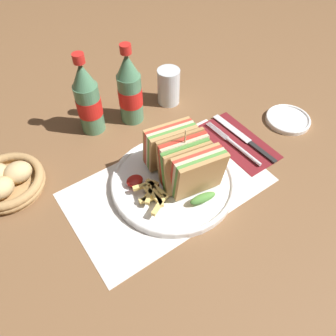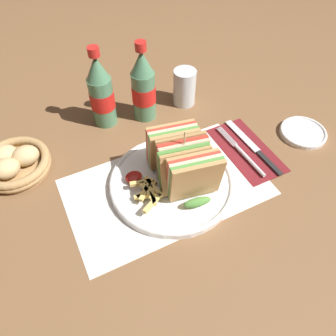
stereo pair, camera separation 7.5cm
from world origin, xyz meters
The scene contains 14 objects.
ground_plane centered at (0.00, 0.00, 0.00)m, with size 4.00×4.00×0.00m, color brown.
placemat centered at (-0.03, -0.01, 0.00)m, with size 0.45×0.27×0.00m.
plate_main centered at (-0.02, -0.01, 0.01)m, with size 0.29×0.29×0.02m.
club_sandwich centered at (0.01, -0.01, 0.07)m, with size 0.12×0.19×0.15m.
fries_pile centered at (-0.08, -0.02, 0.03)m, with size 0.07×0.09×0.02m.
ketchup_blob centered at (-0.09, 0.03, 0.03)m, with size 0.04×0.03×0.01m.
napkin centered at (0.20, 0.01, 0.00)m, with size 0.11×0.22×0.00m.
fork centered at (0.19, -0.01, 0.01)m, with size 0.02×0.19×0.01m.
knife centered at (0.22, 0.01, 0.01)m, with size 0.02×0.22×0.00m.
coke_bottle_near centered at (-0.08, 0.28, 0.09)m, with size 0.06×0.06×0.22m.
coke_bottle_far centered at (0.03, 0.25, 0.09)m, with size 0.06×0.06×0.22m.
glass_near centered at (0.16, 0.26, 0.05)m, with size 0.06×0.06×0.10m.
bread_basket centered at (-0.33, 0.20, 0.02)m, with size 0.17×0.17×0.06m.
side_saucer centered at (0.37, -0.01, 0.01)m, with size 0.12×0.12×0.01m.
Camera 1 is at (-0.30, -0.39, 0.60)m, focal length 35.00 mm.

